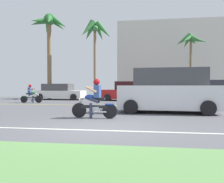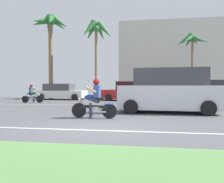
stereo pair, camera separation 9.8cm
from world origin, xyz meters
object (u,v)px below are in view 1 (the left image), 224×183
at_px(motorcyclist, 95,101).
at_px(motorcyclist_distant, 31,95).
at_px(palm_tree_2, 191,42).
at_px(palm_tree_0, 95,33).
at_px(parked_car_1, 129,92).
at_px(suv_nearby, 168,91).
at_px(parked_car_2, 204,92).
at_px(palm_tree_1, 49,28).
at_px(parked_car_0, 60,92).

xyz_separation_m(motorcyclist, motorcyclist_distant, (-6.43, 7.33, -0.07)).
bearing_deg(palm_tree_2, palm_tree_0, -174.25).
height_order(parked_car_1, motorcyclist_distant, parked_car_1).
xyz_separation_m(suv_nearby, palm_tree_2, (3.07, 11.85, 4.35)).
distance_m(parked_car_2, palm_tree_2, 6.17).
distance_m(motorcyclist, suv_nearby, 3.88).
distance_m(palm_tree_1, motorcyclist_distant, 8.10).
bearing_deg(motorcyclist_distant, palm_tree_1, 99.07).
bearing_deg(motorcyclist, parked_car_1, 87.72).
height_order(suv_nearby, motorcyclist_distant, suv_nearby).
height_order(suv_nearby, parked_car_1, suv_nearby).
xyz_separation_m(motorcyclist, parked_car_2, (6.38, 10.15, 0.14)).
relative_size(parked_car_1, parked_car_2, 1.12).
height_order(motorcyclist, palm_tree_0, palm_tree_0).
distance_m(parked_car_2, motorcyclist_distant, 13.11).
distance_m(parked_car_0, motorcyclist_distant, 4.21).
relative_size(palm_tree_1, motorcyclist_distant, 5.09).
distance_m(parked_car_0, parked_car_2, 12.27).
relative_size(parked_car_0, palm_tree_1, 0.53).
relative_size(parked_car_2, palm_tree_0, 0.54).
xyz_separation_m(parked_car_0, parked_car_1, (6.26, -0.41, 0.08)).
bearing_deg(palm_tree_2, motorcyclist_distant, -150.85).
distance_m(motorcyclist, parked_car_2, 11.99).
xyz_separation_m(motorcyclist, suv_nearby, (2.99, 2.45, 0.35)).
bearing_deg(motorcyclist, palm_tree_1, 120.13).
relative_size(motorcyclist, palm_tree_2, 0.29).
height_order(parked_car_2, motorcyclist_distant, parked_car_2).
xyz_separation_m(suv_nearby, parked_car_0, (-8.81, 9.06, -0.31)).
relative_size(parked_car_0, parked_car_1, 0.98).
height_order(palm_tree_1, palm_tree_2, palm_tree_1).
distance_m(palm_tree_0, motorcyclist_distant, 9.02).
distance_m(motorcyclist, motorcyclist_distant, 9.75).
height_order(parked_car_1, parked_car_2, parked_car_2).
xyz_separation_m(parked_car_2, motorcyclist_distant, (-12.80, -2.82, -0.21)).
bearing_deg(palm_tree_1, motorcyclist, -59.87).
height_order(palm_tree_2, motorcyclist_distant, palm_tree_2).
distance_m(suv_nearby, palm_tree_1, 15.47).
distance_m(parked_car_1, motorcyclist_distant, 7.83).
relative_size(motorcyclist, parked_car_2, 0.45).
height_order(parked_car_0, palm_tree_0, palm_tree_0).
bearing_deg(parked_car_2, suv_nearby, -113.71).
bearing_deg(palm_tree_2, palm_tree_1, -172.26).
height_order(suv_nearby, parked_car_2, suv_nearby).
xyz_separation_m(motorcyclist, palm_tree_0, (-2.95, 13.39, 5.65)).
distance_m(palm_tree_1, palm_tree_2, 13.51).
distance_m(motorcyclist, palm_tree_1, 15.69).
xyz_separation_m(parked_car_1, motorcyclist_distant, (-6.87, -3.76, -0.18)).
bearing_deg(parked_car_2, motorcyclist_distant, -167.59).
height_order(suv_nearby, palm_tree_1, palm_tree_1).
xyz_separation_m(motorcyclist, parked_car_0, (-5.82, 11.50, 0.03)).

